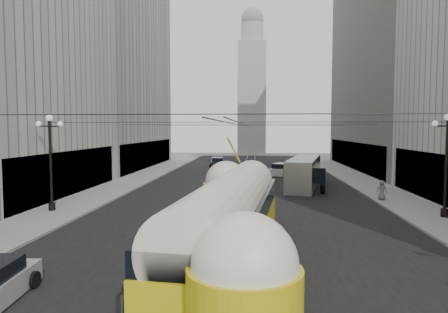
# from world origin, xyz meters

# --- Properties ---
(road) EXTENTS (20.00, 85.00, 0.02)m
(road) POSITION_xyz_m (0.00, 32.50, 0.00)
(road) COLOR black
(road) RESTS_ON ground
(sidewalk_left) EXTENTS (4.00, 72.00, 0.15)m
(sidewalk_left) POSITION_xyz_m (-12.00, 36.00, 0.07)
(sidewalk_left) COLOR gray
(sidewalk_left) RESTS_ON ground
(sidewalk_right) EXTENTS (4.00, 72.00, 0.15)m
(sidewalk_right) POSITION_xyz_m (12.00, 36.00, 0.07)
(sidewalk_right) COLOR gray
(sidewalk_right) RESTS_ON ground
(rail_left) EXTENTS (0.12, 85.00, 0.04)m
(rail_left) POSITION_xyz_m (-0.75, 32.50, 0.00)
(rail_left) COLOR gray
(rail_left) RESTS_ON ground
(rail_right) EXTENTS (0.12, 85.00, 0.04)m
(rail_right) POSITION_xyz_m (0.75, 32.50, 0.00)
(rail_right) COLOR gray
(rail_right) RESTS_ON ground
(building_left_far) EXTENTS (12.60, 28.60, 28.60)m
(building_left_far) POSITION_xyz_m (-19.99, 48.00, 14.31)
(building_left_far) COLOR #999999
(building_left_far) RESTS_ON ground
(building_right_far) EXTENTS (12.60, 32.60, 32.60)m
(building_right_far) POSITION_xyz_m (20.00, 48.00, 16.31)
(building_right_far) COLOR #514C47
(building_right_far) RESTS_ON ground
(distant_tower) EXTENTS (6.00, 6.00, 31.36)m
(distant_tower) POSITION_xyz_m (0.00, 80.00, 14.97)
(distant_tower) COLOR #B2AFA8
(distant_tower) RESTS_ON ground
(lamppost_left_mid) EXTENTS (1.86, 0.44, 6.37)m
(lamppost_left_mid) POSITION_xyz_m (-12.60, 18.00, 3.74)
(lamppost_left_mid) COLOR black
(lamppost_left_mid) RESTS_ON sidewalk_left
(lamppost_right_mid) EXTENTS (1.86, 0.44, 6.37)m
(lamppost_right_mid) POSITION_xyz_m (12.60, 18.00, 3.74)
(lamppost_right_mid) COLOR black
(lamppost_right_mid) RESTS_ON sidewalk_right
(catenary) EXTENTS (25.00, 72.00, 0.23)m
(catenary) POSITION_xyz_m (0.12, 31.49, 5.88)
(catenary) COLOR black
(catenary) RESTS_ON ground
(streetcar) EXTENTS (4.22, 17.01, 3.75)m
(streetcar) POSITION_xyz_m (-0.01, 8.79, 1.83)
(streetcar) COLOR gold
(streetcar) RESTS_ON ground
(city_bus) EXTENTS (4.60, 11.43, 2.82)m
(city_bus) POSITION_xyz_m (5.56, 30.93, 1.54)
(city_bus) COLOR #939598
(city_bus) RESTS_ON ground
(sedan_white_far) EXTENTS (3.48, 4.94, 1.44)m
(sedan_white_far) POSITION_xyz_m (4.05, 40.72, 0.65)
(sedan_white_far) COLOR silver
(sedan_white_far) RESTS_ON ground
(sedan_dark_far) EXTENTS (2.30, 4.56, 1.38)m
(sedan_dark_far) POSITION_xyz_m (-4.71, 50.73, 0.63)
(sedan_dark_far) COLOR black
(sedan_dark_far) RESTS_ON ground
(pedestrian_sidewalk_right) EXTENTS (0.84, 0.67, 1.51)m
(pedestrian_sidewalk_right) POSITION_xyz_m (10.58, 23.74, 0.90)
(pedestrian_sidewalk_right) COLOR slate
(pedestrian_sidewalk_right) RESTS_ON sidewalk_right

